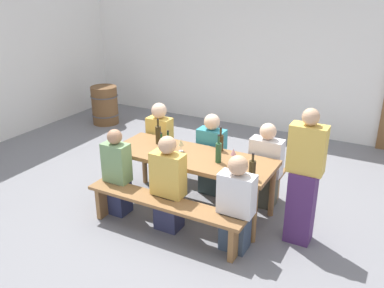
{
  "coord_description": "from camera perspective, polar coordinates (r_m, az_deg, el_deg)",
  "views": [
    {
      "loc": [
        2.24,
        -4.11,
        2.78
      ],
      "look_at": [
        0.0,
        0.0,
        0.9
      ],
      "focal_mm": 38.48,
      "sensor_mm": 36.0,
      "label": 1
    }
  ],
  "objects": [
    {
      "name": "tasting_table",
      "position": [
        5.13,
        0.0,
        -2.39
      ],
      "size": [
        2.07,
        0.76,
        0.75
      ],
      "color": "olive",
      "rests_on": "ground"
    },
    {
      "name": "ground_plane",
      "position": [
        5.44,
        0.0,
        -8.83
      ],
      "size": [
        24.0,
        24.0,
        0.0
      ],
      "primitive_type": "plane",
      "color": "slate"
    },
    {
      "name": "bench_far",
      "position": [
        5.81,
        3.2,
        -2.8
      ],
      "size": [
        1.97,
        0.3,
        0.45
      ],
      "color": "olive",
      "rests_on": "ground"
    },
    {
      "name": "wine_glass_0",
      "position": [
        5.17,
        -1.55,
        0.16
      ],
      "size": [
        0.07,
        0.07,
        0.16
      ],
      "color": "silver",
      "rests_on": "tasting_table"
    },
    {
      "name": "wine_barrel",
      "position": [
        8.64,
        -11.99,
        5.3
      ],
      "size": [
        0.56,
        0.56,
        0.77
      ],
      "color": "brown",
      "rests_on": "ground"
    },
    {
      "name": "seated_guest_near_1",
      "position": [
        4.78,
        -3.31,
        -5.82
      ],
      "size": [
        0.39,
        0.24,
        1.17
      ],
      "rotation": [
        0.0,
        0.0,
        1.57
      ],
      "color": "#2C2D4D",
      "rests_on": "ground"
    },
    {
      "name": "seated_guest_near_0",
      "position": [
        5.18,
        -10.3,
        -4.15
      ],
      "size": [
        0.33,
        0.24,
        1.13
      ],
      "rotation": [
        0.0,
        0.0,
        1.57
      ],
      "color": "#272C4F",
      "rests_on": "ground"
    },
    {
      "name": "back_wall",
      "position": [
        8.03,
        12.38,
        12.93
      ],
      "size": [
        14.0,
        0.2,
        3.2
      ],
      "primitive_type": "cube",
      "color": "white",
      "rests_on": "ground"
    },
    {
      "name": "wine_bottle_3",
      "position": [
        5.06,
        -3.32,
        -0.31
      ],
      "size": [
        0.07,
        0.07,
        0.32
      ],
      "color": "#143319",
      "rests_on": "tasting_table"
    },
    {
      "name": "seated_guest_near_2",
      "position": [
        4.46,
        6.13,
        -8.54
      ],
      "size": [
        0.39,
        0.24,
        1.11
      ],
      "rotation": [
        0.0,
        0.0,
        1.57
      ],
      "color": "#38475C",
      "rests_on": "ground"
    },
    {
      "name": "bench_near",
      "position": [
        4.76,
        -3.95,
        -8.8
      ],
      "size": [
        1.97,
        0.3,
        0.45
      ],
      "color": "olive",
      "rests_on": "ground"
    },
    {
      "name": "wine_bottle_0",
      "position": [
        4.52,
        8.35,
        -3.46
      ],
      "size": [
        0.08,
        0.08,
        0.3
      ],
      "color": "#332814",
      "rests_on": "tasting_table"
    },
    {
      "name": "wine_bottle_4",
      "position": [
        5.21,
        3.97,
        0.24
      ],
      "size": [
        0.08,
        0.08,
        0.31
      ],
      "color": "#332814",
      "rests_on": "tasting_table"
    },
    {
      "name": "wine_bottle_5",
      "position": [
        4.87,
        3.69,
        -1.13
      ],
      "size": [
        0.07,
        0.07,
        0.35
      ],
      "color": "#234C2D",
      "rests_on": "tasting_table"
    },
    {
      "name": "seated_guest_far_1",
      "position": [
        5.61,
        2.69,
        -1.61
      ],
      "size": [
        0.38,
        0.24,
        1.14
      ],
      "rotation": [
        0.0,
        0.0,
        -1.57
      ],
      "color": "#324243",
      "rests_on": "ground"
    },
    {
      "name": "seated_guest_far_0",
      "position": [
        5.98,
        -4.46,
        0.12
      ],
      "size": [
        0.35,
        0.24,
        1.17
      ],
      "rotation": [
        0.0,
        0.0,
        -1.57
      ],
      "color": "#2D4637",
      "rests_on": "ground"
    },
    {
      "name": "standing_host",
      "position": [
        4.63,
        15.22,
        -4.89
      ],
      "size": [
        0.38,
        0.24,
        1.57
      ],
      "rotation": [
        0.0,
        0.0,
        3.14
      ],
      "color": "#4B2960",
      "rests_on": "ground"
    },
    {
      "name": "wine_bottle_2",
      "position": [
        5.03,
        -4.23,
        -0.59
      ],
      "size": [
        0.07,
        0.07,
        0.31
      ],
      "color": "#194723",
      "rests_on": "tasting_table"
    },
    {
      "name": "wine_glass_1",
      "position": [
        4.92,
        5.76,
        -1.18
      ],
      "size": [
        0.07,
        0.07,
        0.16
      ],
      "color": "silver",
      "rests_on": "tasting_table"
    },
    {
      "name": "seated_guest_far_2",
      "position": [
        5.35,
        10.14,
        -3.24
      ],
      "size": [
        0.41,
        0.24,
        1.14
      ],
      "rotation": [
        0.0,
        0.0,
        -1.57
      ],
      "color": "#424337",
      "rests_on": "ground"
    },
    {
      "name": "wine_bottle_1",
      "position": [
        5.44,
        -4.69,
        1.33
      ],
      "size": [
        0.07,
        0.07,
        0.34
      ],
      "color": "#332814",
      "rests_on": "tasting_table"
    }
  ]
}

